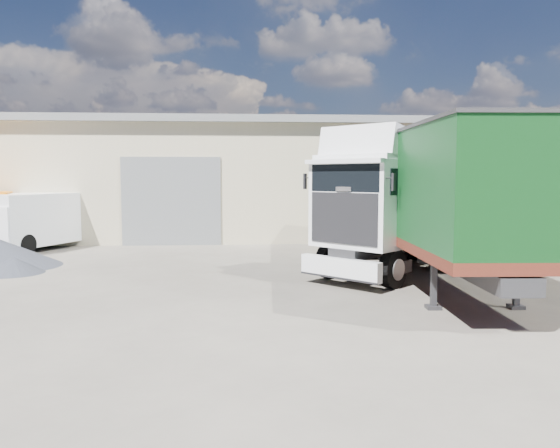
{
  "coord_description": "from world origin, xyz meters",
  "views": [
    {
      "loc": [
        0.87,
        -12.42,
        2.81
      ],
      "look_at": [
        1.94,
        3.0,
        1.46
      ],
      "focal_mm": 35.0,
      "sensor_mm": 36.0,
      "label": 1
    }
  ],
  "objects": [
    {
      "name": "brick_boundary_wall",
      "position": [
        11.5,
        6.0,
        1.25
      ],
      "size": [
        0.35,
        26.0,
        2.5
      ],
      "primitive_type": "cube",
      "color": "#9A4427",
      "rests_on": "ground"
    },
    {
      "name": "tractor_unit",
      "position": [
        4.77,
        2.38,
        1.73
      ],
      "size": [
        5.98,
        5.82,
        4.12
      ],
      "rotation": [
        0.0,
        0.0,
        -0.82
      ],
      "color": "black",
      "rests_on": "ground"
    },
    {
      "name": "warehouse",
      "position": [
        -6.0,
        16.0,
        2.66
      ],
      "size": [
        30.6,
        12.6,
        5.42
      ],
      "color": "#BBAC90",
      "rests_on": "ground"
    },
    {
      "name": "box_trailer",
      "position": [
        5.98,
        2.52,
        2.41
      ],
      "size": [
        3.09,
        12.0,
        3.95
      ],
      "rotation": [
        0.0,
        0.0,
        -0.05
      ],
      "color": "#2D2D30",
      "rests_on": "ground"
    },
    {
      "name": "ground",
      "position": [
        0.0,
        0.0,
        0.0
      ],
      "size": [
        120.0,
        120.0,
        0.0
      ],
      "primitive_type": "plane",
      "color": "#282620",
      "rests_on": "ground"
    },
    {
      "name": "panel_van",
      "position": [
        -7.09,
        9.35,
        1.12
      ],
      "size": [
        4.08,
        5.7,
        2.16
      ],
      "rotation": [
        0.0,
        0.0,
        -0.41
      ],
      "color": "black",
      "rests_on": "ground"
    }
  ]
}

